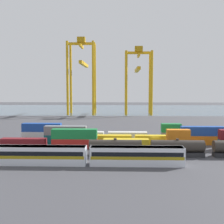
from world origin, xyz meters
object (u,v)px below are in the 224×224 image
(shipping_container_0, at_px, (24,143))
(shipping_container_21, at_px, (128,136))
(passenger_train, at_px, (88,155))
(shipping_container_12, at_px, (111,139))
(gantry_crane_west, at_px, (82,69))
(shipping_container_24, at_px, (215,136))
(shipping_container_3, at_px, (126,144))
(shipping_container_14, at_px, (202,140))
(gantry_crane_central, at_px, (138,74))
(shipping_container_1, at_px, (75,143))

(shipping_container_0, bearing_deg, shipping_container_21, 22.94)
(passenger_train, bearing_deg, shipping_container_12, 79.97)
(shipping_container_0, bearing_deg, gantry_crane_west, 89.18)
(passenger_train, bearing_deg, shipping_container_24, 38.03)
(shipping_container_3, height_order, shipping_container_14, same)
(shipping_container_0, xyz_separation_m, shipping_container_21, (28.36, 12.00, 0.00))
(shipping_container_12, bearing_deg, gantry_crane_central, 81.73)
(passenger_train, xyz_separation_m, shipping_container_1, (-5.57, 16.04, -0.84))
(shipping_container_0, bearing_deg, shipping_container_12, 14.45)
(shipping_container_14, relative_size, shipping_container_21, 1.00)
(shipping_container_12, bearing_deg, shipping_container_0, -165.55)
(shipping_container_12, relative_size, gantry_crane_central, 0.28)
(shipping_container_1, relative_size, shipping_container_24, 1.00)
(shipping_container_12, height_order, shipping_container_21, same)
(shipping_container_24, xyz_separation_m, gantry_crane_west, (-53.77, 91.50, 27.42))
(shipping_container_14, distance_m, shipping_container_21, 22.03)
(shipping_container_1, height_order, shipping_container_12, same)
(shipping_container_0, relative_size, gantry_crane_west, 0.25)
(gantry_crane_west, distance_m, gantry_crane_central, 36.14)
(shipping_container_0, distance_m, shipping_container_24, 56.53)
(shipping_container_14, bearing_deg, gantry_crane_west, 116.25)
(shipping_container_24, bearing_deg, gantry_crane_central, 100.99)
(shipping_container_1, bearing_deg, shipping_container_14, 9.53)
(shipping_container_24, xyz_separation_m, gantry_crane_central, (-17.78, 91.53, 24.19))
(shipping_container_14, xyz_separation_m, shipping_container_24, (5.69, 6.00, 0.00))
(passenger_train, distance_m, shipping_container_21, 29.46)
(shipping_container_0, bearing_deg, shipping_container_14, 6.91)
(shipping_container_1, xyz_separation_m, gantry_crane_west, (-12.34, 103.51, 27.42))
(shipping_container_12, distance_m, shipping_container_24, 32.52)
(shipping_container_0, bearing_deg, passenger_train, -39.60)
(shipping_container_14, bearing_deg, shipping_container_21, 164.19)
(shipping_container_1, xyz_separation_m, gantry_crane_central, (23.65, 103.53, 24.19))
(passenger_train, height_order, gantry_crane_central, gantry_crane_central)
(shipping_container_3, height_order, shipping_container_21, same)
(shipping_container_14, bearing_deg, shipping_container_12, 180.00)
(passenger_train, relative_size, shipping_container_12, 3.29)
(shipping_container_12, bearing_deg, shipping_container_1, -147.63)
(shipping_container_12, relative_size, shipping_container_14, 1.00)
(shipping_container_1, bearing_deg, shipping_container_21, 39.54)
(shipping_container_0, relative_size, shipping_container_24, 1.00)
(shipping_container_3, bearing_deg, gantry_crane_west, 104.18)
(shipping_container_14, xyz_separation_m, gantry_crane_central, (-12.08, 97.53, 24.19))
(shipping_container_0, relative_size, gantry_crane_central, 0.28)
(shipping_container_14, height_order, shipping_container_24, same)
(gantry_crane_west, height_order, gantry_crane_central, gantry_crane_west)
(shipping_container_12, xyz_separation_m, shipping_container_14, (26.27, 0.00, 0.00))
(gantry_crane_west, xyz_separation_m, gantry_crane_central, (35.99, 0.02, -3.23))
(shipping_container_1, distance_m, shipping_container_12, 11.21)
(shipping_container_14, height_order, gantry_crane_west, gantry_crane_west)
(shipping_container_3, bearing_deg, shipping_container_21, 86.53)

